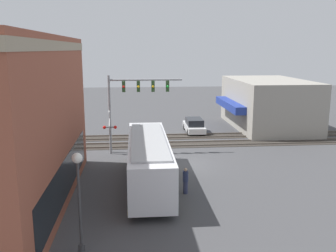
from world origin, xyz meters
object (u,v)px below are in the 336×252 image
at_px(streetlamp, 79,195).
at_px(pedestrian_near_bus, 185,181).
at_px(city_bus, 149,159).
at_px(parked_car_white, 194,126).
at_px(crossing_signal, 110,127).

xyz_separation_m(streetlamp, pedestrian_near_bus, (6.55, -5.38, -1.90)).
bearing_deg(city_bus, pedestrian_near_bus, -130.54).
relative_size(streetlamp, pedestrian_near_bus, 2.80).
bearing_deg(parked_car_white, streetlamp, 159.91).
bearing_deg(streetlamp, city_bus, -20.86).
bearing_deg(city_bus, parked_car_white, -19.66).
bearing_deg(city_bus, streetlamp, 159.14).
bearing_deg(parked_car_white, crossing_signal, 132.47).
distance_m(city_bus, pedestrian_near_bus, 2.99).
relative_size(parked_car_white, pedestrian_near_bus, 2.92).
distance_m(city_bus, parked_car_white, 16.08).
height_order(city_bus, parked_car_white, city_bus).
xyz_separation_m(crossing_signal, streetlamp, (-15.89, 0.27, 0.43)).
xyz_separation_m(streetlamp, parked_car_white, (23.52, -8.60, -2.02)).
bearing_deg(pedestrian_near_bus, streetlamp, 140.63).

